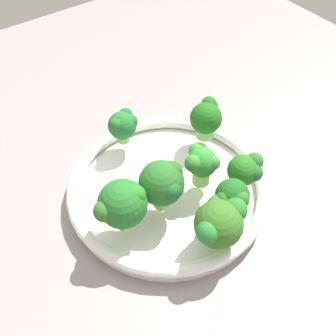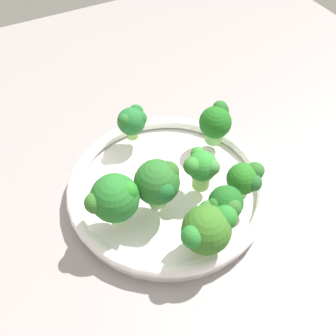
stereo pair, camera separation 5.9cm
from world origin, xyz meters
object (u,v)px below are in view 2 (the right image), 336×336
at_px(broccoli_floret_0, 113,197).
at_px(broccoli_floret_6, 132,121).
at_px(broccoli_floret_1, 245,179).
at_px(broccoli_floret_5, 200,166).
at_px(broccoli_floret_2, 157,183).
at_px(broccoli_floret_3, 226,205).
at_px(bowl, 168,189).
at_px(broccoli_floret_7, 207,228).
at_px(broccoli_floret_4, 216,121).

bearing_deg(broccoli_floret_0, broccoli_floret_6, 147.54).
bearing_deg(broccoli_floret_0, broccoli_floret_1, 75.61).
relative_size(broccoli_floret_1, broccoli_floret_5, 0.91).
height_order(broccoli_floret_2, broccoli_floret_3, broccoli_floret_2).
distance_m(broccoli_floret_2, broccoli_floret_3, 0.10).
xyz_separation_m(bowl, broccoli_floret_5, (0.02, 0.04, 0.06)).
height_order(broccoli_floret_1, broccoli_floret_6, broccoli_floret_1).
distance_m(broccoli_floret_1, broccoli_floret_6, 0.20).
distance_m(broccoli_floret_0, broccoli_floret_6, 0.16).
bearing_deg(broccoli_floret_2, broccoli_floret_3, 42.58).
bearing_deg(broccoli_floret_1, broccoli_floret_7, -62.38).
xyz_separation_m(bowl, broccoli_floret_1, (0.07, 0.08, 0.05)).
bearing_deg(broccoli_floret_5, broccoli_floret_1, 43.82).
relative_size(broccoli_floret_2, broccoli_floret_5, 1.21).
bearing_deg(broccoli_floret_6, broccoli_floret_5, 17.55).
height_order(bowl, broccoli_floret_1, broccoli_floret_1).
height_order(broccoli_floret_0, broccoli_floret_7, broccoli_floret_0).
bearing_deg(broccoli_floret_6, broccoli_floret_3, 10.02).
bearing_deg(broccoli_floret_4, broccoli_floret_1, -12.34).
relative_size(broccoli_floret_5, broccoli_floret_6, 1.15).
relative_size(bowl, broccoli_floret_4, 4.67).
xyz_separation_m(broccoli_floret_1, broccoli_floret_5, (-0.05, -0.04, 0.00)).
bearing_deg(bowl, broccoli_floret_0, -74.44).
bearing_deg(broccoli_floret_5, broccoli_floret_7, -25.73).
height_order(broccoli_floret_4, broccoli_floret_7, broccoli_floret_7).
bearing_deg(broccoli_floret_1, broccoli_floret_0, -104.39).
bearing_deg(broccoli_floret_5, broccoli_floret_3, -4.41).
xyz_separation_m(broccoli_floret_0, broccoli_floret_1, (0.04, 0.17, -0.01)).
relative_size(broccoli_floret_2, broccoli_floret_3, 1.20).
bearing_deg(broccoli_floret_1, broccoli_floret_4, 167.66).
xyz_separation_m(broccoli_floret_1, broccoli_floret_6, (-0.18, -0.09, -0.00)).
distance_m(broccoli_floret_5, broccoli_floret_6, 0.14).
distance_m(broccoli_floret_0, broccoli_floret_5, 0.13).
relative_size(bowl, broccoli_floret_1, 5.24).
relative_size(broccoli_floret_4, broccoli_floret_6, 1.17).
bearing_deg(broccoli_floret_3, broccoli_floret_1, 119.56).
bearing_deg(broccoli_floret_2, broccoli_floret_6, 169.06).
relative_size(broccoli_floret_3, broccoli_floret_7, 0.79).
height_order(broccoli_floret_2, broccoli_floret_6, broccoli_floret_2).
relative_size(broccoli_floret_0, broccoli_floret_2, 1.04).
bearing_deg(broccoli_floret_3, broccoli_floret_6, -169.98).
height_order(bowl, broccoli_floret_0, broccoli_floret_0).
distance_m(bowl, broccoli_floret_4, 0.13).
bearing_deg(broccoli_floret_7, broccoli_floret_3, 115.03).
bearing_deg(broccoli_floret_3, broccoli_floret_4, 152.47).
height_order(broccoli_floret_0, broccoli_floret_5, broccoli_floret_0).
xyz_separation_m(broccoli_floret_1, broccoli_floret_7, (0.05, -0.09, 0.00)).
height_order(broccoli_floret_1, broccoli_floret_7, broccoli_floret_7).
xyz_separation_m(broccoli_floret_5, broccoli_floret_6, (-0.14, -0.04, -0.01)).
bearing_deg(bowl, broccoli_floret_6, -177.45).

